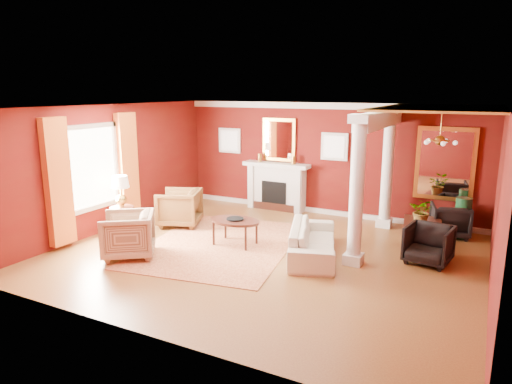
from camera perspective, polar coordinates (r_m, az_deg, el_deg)
The scene contains 27 objects.
ground at distance 9.21m, azimuth 1.20°, elevation -7.78°, with size 8.00×8.00×0.00m, color brown.
room_shell at distance 8.72m, azimuth 1.26°, elevation 4.74°, with size 8.04×7.04×2.92m.
fireplace at distance 12.46m, azimuth 2.56°, elevation 0.74°, with size 1.85×0.42×1.29m.
overmantel_mirror at distance 12.38m, azimuth 2.89°, elevation 6.54°, with size 0.95×0.07×1.15m.
flank_window_left at distance 13.11m, azimuth -3.31°, elevation 6.44°, with size 0.70×0.07×0.70m.
flank_window_right at distance 11.85m, azimuth 9.78°, elevation 5.61°, with size 0.70×0.07×0.70m.
left_window at distance 10.65m, azimuth -19.45°, elevation 2.24°, with size 0.21×2.55×2.60m.
column_front at distance 8.51m, azimuth 12.48°, elevation 0.21°, with size 0.36×0.36×2.80m.
column_back at distance 11.10m, azimuth 16.11°, elevation 2.88°, with size 0.36×0.36×2.80m.
header_beam at distance 9.90m, azimuth 15.25°, elevation 8.76°, with size 0.30×3.20×0.32m, color silver.
amber_ceiling at distance 9.56m, azimuth 21.98°, elevation 9.67°, with size 2.30×3.40×0.04m, color gold.
dining_mirror at distance 11.37m, azimuth 22.55°, elevation 3.26°, with size 1.30×0.07×1.70m.
chandelier at distance 9.65m, azimuth 22.00°, elevation 5.97°, with size 0.60×0.62×0.75m.
crown_trim at distance 11.85m, azimuth 8.79°, elevation 10.60°, with size 8.00×0.08×0.16m, color silver.
base_trim at distance 12.25m, azimuth 8.35°, elevation -2.40°, with size 8.00×0.08×0.12m, color silver.
rug at distance 9.79m, azimuth -4.50°, elevation -6.53°, with size 2.93×3.91×0.02m, color maroon.
sofa at distance 9.07m, azimuth 7.15°, elevation -5.40°, with size 2.16×0.63×0.84m, color #EBE5C6.
armchair_leopard at distance 11.13m, azimuth -9.58°, elevation -1.72°, with size 0.94×0.88×0.97m, color black.
armchair_stripe at distance 9.29m, azimuth -15.73°, elevation -4.90°, with size 0.95×0.89×0.98m, color tan.
coffee_table at distance 9.61m, azimuth -2.64°, elevation -3.74°, with size 1.10×1.10×0.55m.
coffee_book at distance 9.57m, azimuth -3.05°, elevation -2.81°, with size 0.17×0.02×0.23m, color black.
side_table at distance 10.70m, azimuth -16.53°, elevation -0.46°, with size 0.54×0.54×1.34m.
dining_table at distance 10.19m, azimuth 20.23°, elevation -4.31°, with size 1.37×0.48×0.76m, color black.
dining_chair_near at distance 9.22m, azimuth 20.77°, elevation -5.94°, with size 0.79×0.74×0.81m, color black.
dining_chair_far at distance 11.08m, azimuth 23.08°, elevation -3.09°, with size 0.78×0.73×0.81m, color black.
green_urn at distance 11.08m, azimuth 24.37°, elevation -3.44°, with size 0.38×0.38×0.92m.
potted_plant at distance 10.00m, azimuth 20.19°, elevation -1.06°, with size 0.50×0.56×0.43m, color #26591E.
Camera 1 is at (3.79, -7.76, 3.22)m, focal length 32.00 mm.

